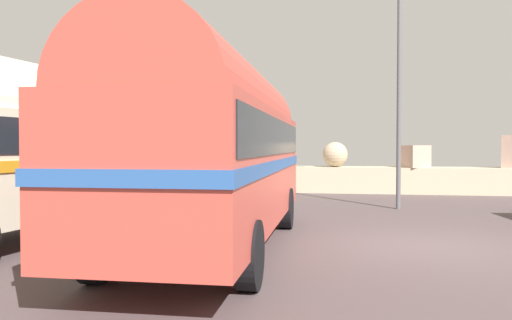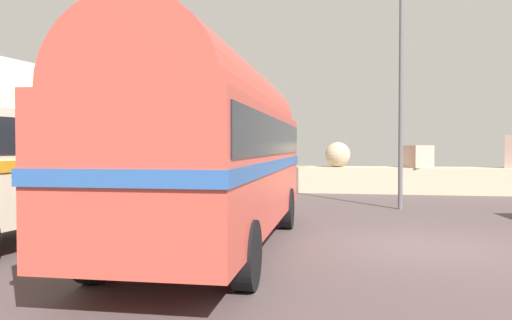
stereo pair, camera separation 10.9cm
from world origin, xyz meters
name	(u,v)px [view 2 (the right image)]	position (x,y,z in m)	size (l,w,h in m)	color
ground	(424,247)	(0.00, 0.00, 0.01)	(32.00, 26.00, 0.02)	#534445
breakwater	(371,175)	(-0.40, 11.79, 0.74)	(31.36, 1.92, 2.46)	#C0B294
vintage_coach	(214,142)	(-3.96, -0.89, 2.05)	(2.53, 8.61, 3.70)	black
second_coach	(32,143)	(-8.10, -0.39, 2.05)	(3.58, 8.83, 3.70)	black
lamp_post	(403,80)	(0.25, 6.06, 4.05)	(0.77, 0.61, 7.27)	#5B5B60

